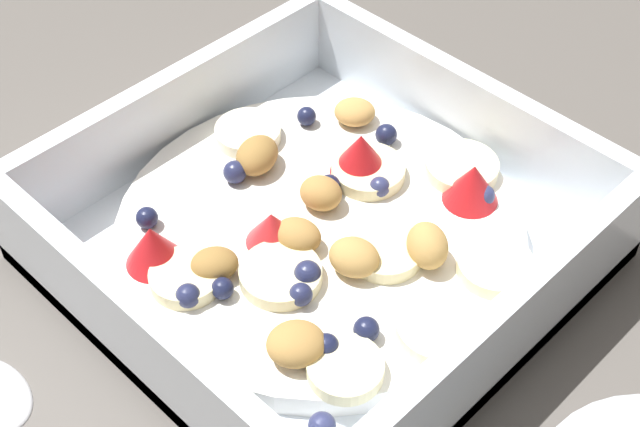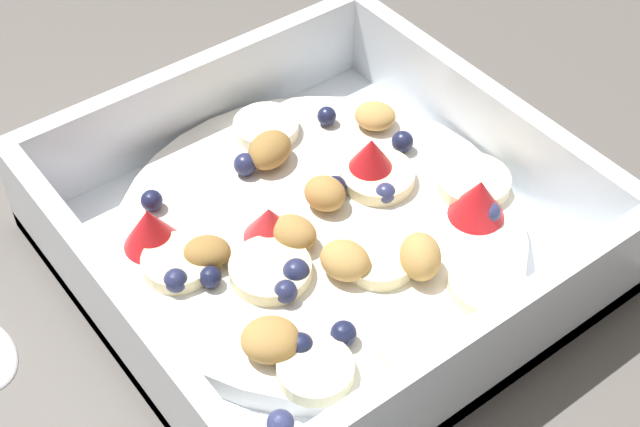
# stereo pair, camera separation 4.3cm
# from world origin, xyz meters

# --- Properties ---
(ground_plane) EXTENTS (2.40, 2.40, 0.00)m
(ground_plane) POSITION_xyz_m (0.00, 0.00, 0.00)
(ground_plane) COLOR #56514C
(fruit_bowl) EXTENTS (0.22, 0.22, 0.06)m
(fruit_bowl) POSITION_xyz_m (0.02, 0.02, 0.02)
(fruit_bowl) COLOR white
(fruit_bowl) RESTS_ON ground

